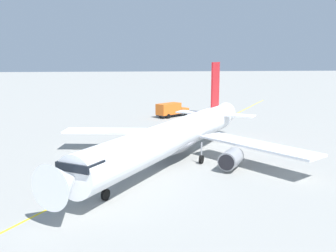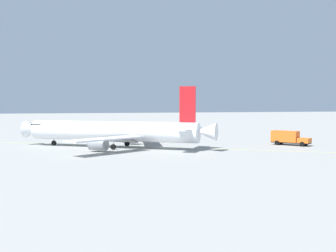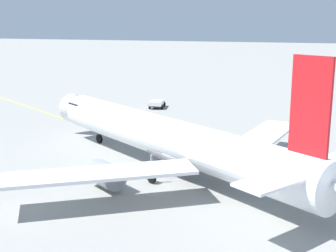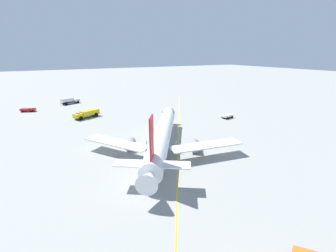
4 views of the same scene
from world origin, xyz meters
TOP-DOWN VIEW (x-y plane):
  - ground_plane at (0.00, 0.00)m, footprint 600.00×600.00m
  - airliner_main at (-1.88, -0.79)m, footprint 30.72×37.68m
  - catering_truck_truck at (2.32, 36.43)m, footprint 7.99×7.18m
  - taxiway_centreline at (-3.09, 4.52)m, footprint 75.79×124.47m

SIDE VIEW (x-z plane):
  - ground_plane at x=0.00m, z-range 0.00..0.00m
  - taxiway_centreline at x=-3.09m, z-range 0.00..0.01m
  - catering_truck_truck at x=2.32m, z-range 0.12..3.22m
  - airliner_main at x=-1.88m, z-range -2.96..9.42m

